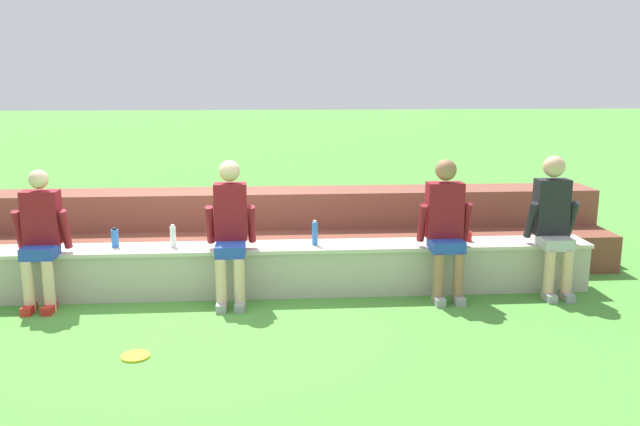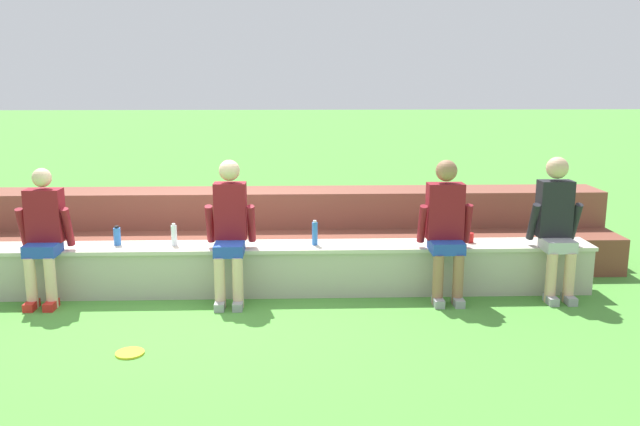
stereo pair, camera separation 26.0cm
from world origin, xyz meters
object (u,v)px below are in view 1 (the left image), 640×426
object	(u,v)px
water_bottle_near_right	(315,233)
frisbee	(135,356)
plastic_cup_right_end	(468,236)
water_bottle_mid_right	(173,236)
person_far_left	(41,235)
person_left_of_center	(230,228)
person_center	(446,224)
water_bottle_near_left	(115,238)
person_right_of_center	(553,220)

from	to	relation	value
water_bottle_near_right	frisbee	size ratio (longest dim) A/B	1.12
plastic_cup_right_end	water_bottle_mid_right	bearing A→B (deg)	-179.58
person_far_left	plastic_cup_right_end	distance (m)	4.46
person_left_of_center	frisbee	bearing A→B (deg)	-117.99
person_center	plastic_cup_right_end	bearing A→B (deg)	41.41
person_far_left	water_bottle_near_left	bearing A→B (deg)	23.39
person_right_of_center	plastic_cup_right_end	xyz separation A→B (m)	(-0.84, 0.25, -0.22)
water_bottle_near_left	water_bottle_near_right	world-z (taller)	water_bottle_near_right
person_far_left	person_center	xyz separation A→B (m)	(4.11, -0.02, 0.05)
person_far_left	frisbee	bearing A→B (deg)	-49.37
person_left_of_center	water_bottle_near_left	xyz separation A→B (m)	(-1.23, 0.27, -0.15)
water_bottle_near_right	person_left_of_center	bearing A→B (deg)	-166.68
person_center	water_bottle_near_right	xyz separation A→B (m)	(-1.35, 0.24, -0.13)
person_left_of_center	person_center	size ratio (longest dim) A/B	1.00
person_right_of_center	water_bottle_mid_right	size ratio (longest dim) A/B	6.18
water_bottle_mid_right	frisbee	xyz separation A→B (m)	(-0.11, -1.60, -0.63)
person_far_left	person_right_of_center	world-z (taller)	person_right_of_center
plastic_cup_right_end	frisbee	xyz separation A→B (m)	(-3.28, -1.62, -0.57)
person_right_of_center	water_bottle_near_right	world-z (taller)	person_right_of_center
water_bottle_near_right	plastic_cup_right_end	distance (m)	1.68
person_center	plastic_cup_right_end	world-z (taller)	person_center
frisbee	plastic_cup_right_end	bearing A→B (deg)	26.32
frisbee	person_left_of_center	bearing A→B (deg)	62.01
plastic_cup_right_end	person_far_left	bearing A→B (deg)	-176.51
person_far_left	plastic_cup_right_end	size ratio (longest dim) A/B	13.30
person_far_left	plastic_cup_right_end	world-z (taller)	person_far_left
person_right_of_center	water_bottle_mid_right	xyz separation A→B (m)	(-4.01, 0.23, -0.16)
person_left_of_center	person_center	xyz separation A→B (m)	(2.22, -0.03, 0.01)
person_center	water_bottle_near_left	distance (m)	3.47
person_far_left	person_left_of_center	size ratio (longest dim) A/B	0.95
plastic_cup_right_end	person_right_of_center	bearing A→B (deg)	-16.84
person_center	person_right_of_center	bearing A→B (deg)	1.98
person_center	water_bottle_mid_right	bearing A→B (deg)	174.57
person_center	water_bottle_near_left	size ratio (longest dim) A/B	7.00
water_bottle_near_left	water_bottle_mid_right	bearing A→B (deg)	-3.47
person_far_left	person_left_of_center	distance (m)	1.89
person_far_left	person_right_of_center	distance (m)	5.28
water_bottle_near_right	frisbee	xyz separation A→B (m)	(-1.60, -1.57, -0.65)
person_left_of_center	frisbee	size ratio (longest dim) A/B	6.10
water_bottle_near_left	frisbee	size ratio (longest dim) A/B	0.87
water_bottle_near_left	frisbee	bearing A→B (deg)	-72.88
water_bottle_near_left	frisbee	xyz separation A→B (m)	(0.50, -1.64, -0.62)
person_center	person_far_left	bearing A→B (deg)	179.68
person_center	person_right_of_center	world-z (taller)	person_right_of_center
water_bottle_near_left	water_bottle_near_right	distance (m)	2.11
person_far_left	plastic_cup_right_end	xyz separation A→B (m)	(4.44, 0.27, -0.16)
person_far_left	water_bottle_near_left	world-z (taller)	person_far_left
person_far_left	person_center	bearing A→B (deg)	-0.32
frisbee	person_center	bearing A→B (deg)	24.27
person_center	frisbee	size ratio (longest dim) A/B	6.09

